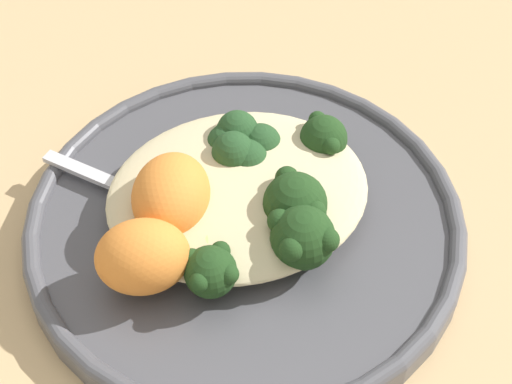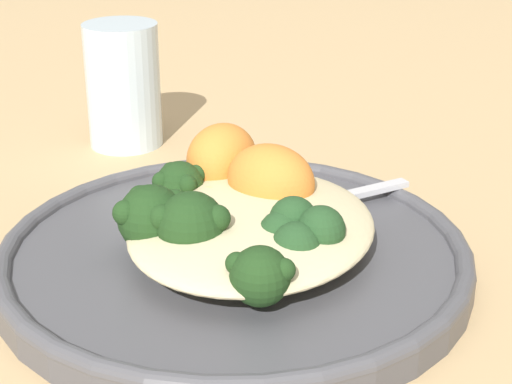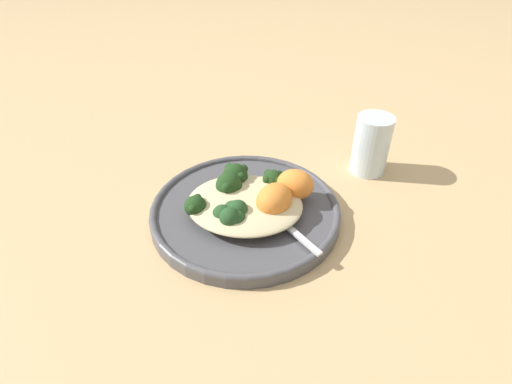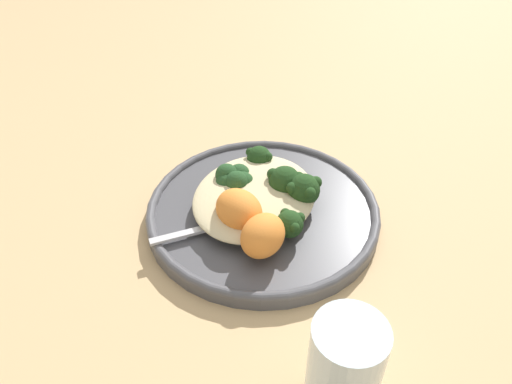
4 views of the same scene
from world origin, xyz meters
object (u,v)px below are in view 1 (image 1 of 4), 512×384
at_px(quinoa_mound, 236,188).
at_px(broccoli_stalk_3, 291,156).
at_px(spoon, 137,192).
at_px(plate, 245,225).
at_px(broccoli_stalk_1, 293,234).
at_px(broccoli_stalk_2, 274,203).
at_px(sweet_potato_chunk_1, 143,257).
at_px(kale_tuft, 244,146).
at_px(broccoli_stalk_0, 209,256).
at_px(sweet_potato_chunk_0, 171,195).

bearing_deg(quinoa_mound, broccoli_stalk_3, 18.30).
relative_size(broccoli_stalk_3, spoon, 1.42).
bearing_deg(broccoli_stalk_3, plate, -159.26).
distance_m(broccoli_stalk_1, spoon, 0.11).
xyz_separation_m(broccoli_stalk_2, sweet_potato_chunk_1, (-0.09, -0.02, 0.01)).
bearing_deg(broccoli_stalk_3, broccoli_stalk_2, -137.07).
height_order(plate, sweet_potato_chunk_1, sweet_potato_chunk_1).
xyz_separation_m(plate, broccoli_stalk_2, (0.02, -0.01, 0.03)).
xyz_separation_m(broccoli_stalk_1, kale_tuft, (-0.01, 0.08, -0.00)).
bearing_deg(broccoli_stalk_2, broccoli_stalk_1, -53.59).
xyz_separation_m(broccoli_stalk_0, kale_tuft, (0.05, 0.08, 0.00)).
relative_size(broccoli_stalk_3, sweet_potato_chunk_0, 2.00).
distance_m(broccoli_stalk_1, broccoli_stalk_3, 0.07).
distance_m(broccoli_stalk_0, sweet_potato_chunk_1, 0.04).
xyz_separation_m(broccoli_stalk_1, broccoli_stalk_2, (-0.00, 0.03, -0.00)).
height_order(plate, quinoa_mound, quinoa_mound).
xyz_separation_m(quinoa_mound, spoon, (-0.06, 0.02, -0.01)).
bearing_deg(sweet_potato_chunk_1, spoon, 82.20).
bearing_deg(broccoli_stalk_0, broccoli_stalk_1, 98.16).
xyz_separation_m(broccoli_stalk_0, sweet_potato_chunk_0, (-0.01, 0.05, 0.01)).
distance_m(broccoli_stalk_2, spoon, 0.09).
bearing_deg(broccoli_stalk_3, broccoli_stalk_1, -122.26).
height_order(broccoli_stalk_1, sweet_potato_chunk_0, sweet_potato_chunk_0).
distance_m(quinoa_mound, broccoli_stalk_0, 0.06).
bearing_deg(spoon, broccoli_stalk_3, -139.12).
bearing_deg(broccoli_stalk_2, spoon, 178.91).
distance_m(broccoli_stalk_2, broccoli_stalk_3, 0.05).
relative_size(broccoli_stalk_0, broccoli_stalk_3, 0.68).
height_order(quinoa_mound, sweet_potato_chunk_1, sweet_potato_chunk_1).
bearing_deg(spoon, broccoli_stalk_2, -165.46).
relative_size(plate, sweet_potato_chunk_1, 5.09).
height_order(broccoli_stalk_0, broccoli_stalk_3, same).
distance_m(broccoli_stalk_3, sweet_potato_chunk_0, 0.09).
xyz_separation_m(broccoli_stalk_1, broccoli_stalk_3, (0.02, 0.07, -0.01)).
height_order(broccoli_stalk_1, spoon, broccoli_stalk_1).
distance_m(sweet_potato_chunk_0, kale_tuft, 0.07).
relative_size(quinoa_mound, broccoli_stalk_0, 2.07).
xyz_separation_m(broccoli_stalk_0, spoon, (-0.03, 0.07, -0.01)).
xyz_separation_m(broccoli_stalk_3, sweet_potato_chunk_0, (-0.09, -0.02, 0.01)).
height_order(plate, spoon, spoon).
distance_m(broccoli_stalk_0, broccoli_stalk_3, 0.10).
relative_size(sweet_potato_chunk_1, spoon, 0.66).
relative_size(quinoa_mound, broccoli_stalk_3, 1.40).
height_order(plate, broccoli_stalk_1, broccoli_stalk_1).
distance_m(plate, broccoli_stalk_3, 0.06).
bearing_deg(kale_tuft, spoon, -174.79).
distance_m(kale_tuft, spoon, 0.08).
bearing_deg(spoon, kale_tuft, -129.13).
distance_m(plate, broccoli_stalk_0, 0.05).
relative_size(broccoli_stalk_0, broccoli_stalk_2, 0.83).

